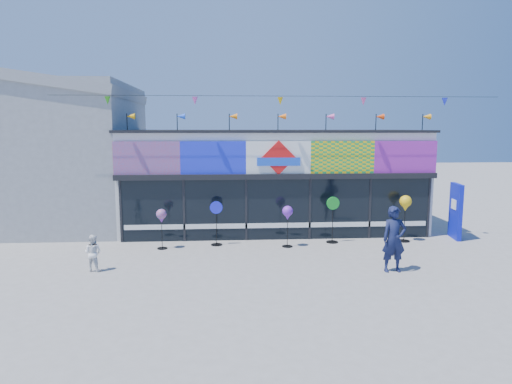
{
  "coord_description": "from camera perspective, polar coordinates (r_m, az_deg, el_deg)",
  "views": [
    {
      "loc": [
        -1.95,
        -13.31,
        4.19
      ],
      "look_at": [
        -0.93,
        2.0,
        2.02
      ],
      "focal_mm": 32.0,
      "sensor_mm": 36.0,
      "label": 1
    }
  ],
  "objects": [
    {
      "name": "ground",
      "position": [
        14.1,
        4.36,
        -9.28
      ],
      "size": [
        80.0,
        80.0,
        0.0
      ],
      "primitive_type": "plane",
      "color": "gray",
      "rests_on": "ground"
    },
    {
      "name": "adult_man",
      "position": [
        13.94,
        16.87,
        -5.67
      ],
      "size": [
        0.72,
        0.49,
        1.94
      ],
      "primitive_type": "imported",
      "rotation": [
        0.0,
        0.0,
        0.04
      ],
      "color": "#13193C",
      "rests_on": "ground"
    },
    {
      "name": "spinner_2",
      "position": [
        16.08,
        3.97,
        -2.77
      ],
      "size": [
        0.37,
        0.37,
        1.47
      ],
      "color": "black",
      "rests_on": "ground"
    },
    {
      "name": "spinner_4",
      "position": [
        17.64,
        18.17,
        -1.52
      ],
      "size": [
        0.44,
        0.44,
        1.73
      ],
      "color": "black",
      "rests_on": "ground"
    },
    {
      "name": "neighbour_building",
      "position": [
        21.87,
        -25.51,
        4.68
      ],
      "size": [
        8.18,
        7.2,
        6.87
      ],
      "color": "#97999C",
      "rests_on": "ground"
    },
    {
      "name": "blue_sign",
      "position": [
        18.89,
        23.69,
        -2.19
      ],
      "size": [
        0.31,
        1.06,
        2.11
      ],
      "rotation": [
        0.0,
        0.0,
        -0.15
      ],
      "color": "#0B15B3",
      "rests_on": "ground"
    },
    {
      "name": "spinner_0",
      "position": [
        16.12,
        -11.74,
        -3.08
      ],
      "size": [
        0.36,
        0.36,
        1.41
      ],
      "color": "black",
      "rests_on": "ground"
    },
    {
      "name": "spinner_3",
      "position": [
        16.93,
        9.56,
        -3.28
      ],
      "size": [
        0.48,
        0.43,
        1.7
      ],
      "color": "black",
      "rests_on": "ground"
    },
    {
      "name": "spinner_1",
      "position": [
        16.4,
        -4.98,
        -3.77
      ],
      "size": [
        0.45,
        0.41,
        1.6
      ],
      "color": "black",
      "rests_on": "ground"
    },
    {
      "name": "child",
      "position": [
        14.34,
        -19.7,
        -7.17
      ],
      "size": [
        0.59,
        0.43,
        1.09
      ],
      "primitive_type": "imported",
      "rotation": [
        0.0,
        0.0,
        2.88
      ],
      "color": "white",
      "rests_on": "ground"
    },
    {
      "name": "kite_shop",
      "position": [
        19.47,
        1.95,
        1.72
      ],
      "size": [
        16.0,
        5.7,
        5.31
      ],
      "color": "white",
      "rests_on": "ground"
    }
  ]
}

